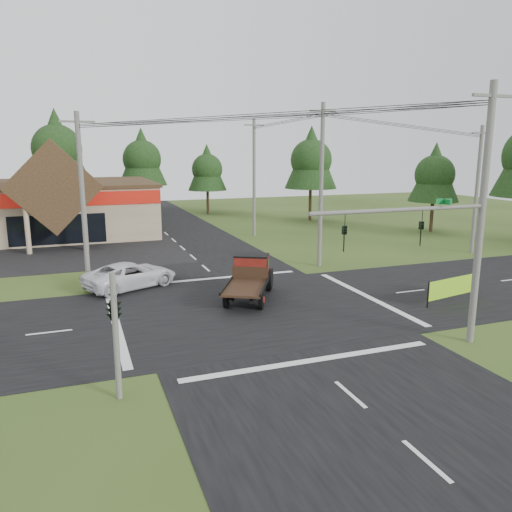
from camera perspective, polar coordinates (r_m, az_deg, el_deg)
name	(u,v)px	position (r m, az deg, el deg)	size (l,w,h in m)	color
ground	(253,310)	(26.55, -0.37, -6.15)	(120.00, 120.00, 0.00)	#314518
road_ns	(253,309)	(26.54, -0.37, -6.13)	(12.00, 120.00, 0.02)	black
road_ew	(253,309)	(26.54, -0.37, -6.13)	(120.00, 12.00, 0.02)	black
parking_apron	(4,257)	(43.90, -26.85, -0.15)	(28.00, 14.00, 0.02)	black
traffic_signal_mast	(447,246)	(21.99, 20.96, 1.12)	(8.12, 0.24, 7.00)	#595651
traffic_signal_corner	(113,297)	(17.14, -16.01, -4.57)	(0.53, 2.48, 4.40)	#595651
utility_pole_nr	(482,214)	(22.95, 24.38, 4.34)	(2.00, 0.30, 11.00)	#595651
utility_pole_nw	(83,199)	(31.89, -19.19, 6.15)	(2.00, 0.30, 10.50)	#595651
utility_pole_ne	(321,185)	(35.86, 7.46, 8.09)	(2.00, 0.30, 11.50)	#595651
utility_pole_far	(477,189)	(44.12, 23.93, 7.04)	(2.00, 0.30, 10.20)	#595651
utility_pole_n	(254,177)	(48.70, -0.22, 9.02)	(2.00, 0.30, 11.20)	#595651
tree_row_c	(57,146)	(64.78, -21.83, 11.56)	(7.28, 7.28, 13.13)	#332316
tree_row_d	(142,157)	(66.31, -12.91, 10.94)	(6.16, 6.16, 11.11)	#332316
tree_row_e	(207,168)	(65.89, -5.61, 10.00)	(5.04, 5.04, 9.09)	#332316
tree_side_ne	(311,158)	(59.93, 6.32, 11.08)	(6.16, 6.16, 11.11)	#332316
tree_side_e_near	(435,173)	(54.20, 19.76, 8.94)	(5.04, 5.04, 9.09)	#332316
antique_flatbed_truck	(249,279)	(28.03, -0.85, -2.62)	(2.19, 5.73, 2.39)	#61110D
roadside_banner	(454,289)	(29.70, 21.67, -3.57)	(4.31, 0.13, 1.47)	#80CB1B
white_pickup	(131,275)	(31.43, -14.14, -2.13)	(2.63, 5.71, 1.59)	white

